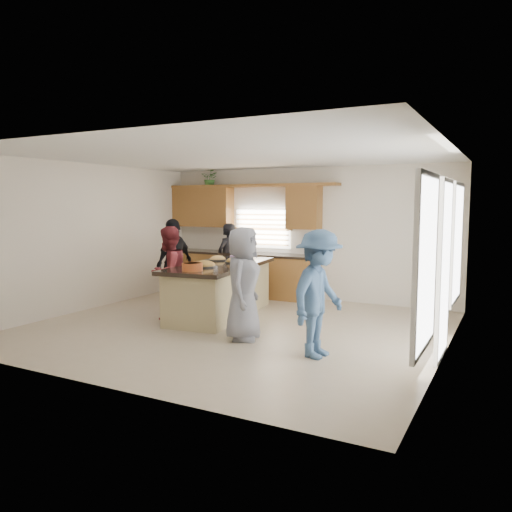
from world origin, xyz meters
The scene contains 18 objects.
floor centered at (0.00, 0.00, 0.00)m, with size 6.50×6.50×0.00m, color tan.
room_shell centered at (0.00, 0.00, 1.90)m, with size 6.52×6.02×2.81m.
back_cabinetry centered at (-1.47, 2.73, 0.91)m, with size 4.08×0.66×2.46m.
right_wall_glazing centered at (3.22, -0.13, 1.34)m, with size 0.06×4.00×2.25m.
island centered at (-0.70, 0.67, 0.45)m, with size 1.46×2.82×0.95m.
platter_front centered at (-0.70, 0.16, 0.98)m, with size 0.41×0.41×0.17m.
platter_mid centered at (-0.52, 0.91, 0.98)m, with size 0.37×0.37×0.15m.
platter_back centered at (-1.02, 1.10, 0.98)m, with size 0.33×0.33×0.13m.
salad_bowl centered at (-0.58, -0.37, 1.02)m, with size 0.34×0.34×0.13m.
clear_cup centered at (-0.18, -0.31, 1.00)m, with size 0.07×0.07×0.10m, color white.
plate_stack centered at (-0.98, 1.71, 0.97)m, with size 0.21×0.21×0.04m, color #C498DD.
flower_vase centered at (-0.82, 1.91, 1.19)m, with size 0.14×0.14×0.44m.
potted_plant centered at (-2.28, 2.82, 2.61)m, with size 0.38×0.33×0.42m, color #3D7830.
woman_left_back centered at (-1.70, 2.60, 0.80)m, with size 0.58×0.38×1.60m, color black.
woman_left_mid centered at (-1.37, 0.03, 0.82)m, with size 0.80×0.62×1.64m, color maroon.
woman_left_front centered at (-1.87, 0.87, 0.87)m, with size 1.02×0.43×1.75m, color black.
woman_right_back centered at (1.77, -0.84, 0.85)m, with size 1.10×0.63×1.70m, color #38577B.
woman_right_front centered at (0.46, -0.54, 0.85)m, with size 0.83×0.54×1.69m, color gray.
Camera 1 is at (4.05, -6.97, 2.03)m, focal length 35.00 mm.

